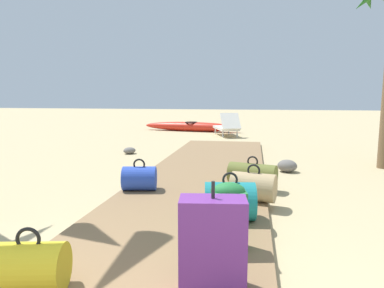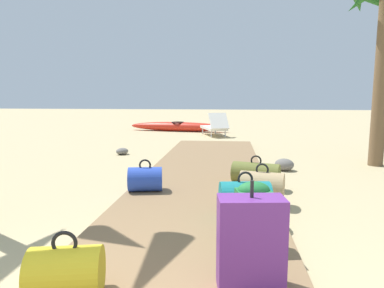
% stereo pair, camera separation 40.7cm
% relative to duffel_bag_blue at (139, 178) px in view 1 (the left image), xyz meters
% --- Properties ---
extents(ground_plane, '(60.00, 60.00, 0.00)m').
position_rel_duffel_bag_blue_xyz_m(ground_plane, '(0.73, -0.01, -0.25)').
color(ground_plane, tan).
extents(boardwalk, '(1.97, 9.08, 0.08)m').
position_rel_duffel_bag_blue_xyz_m(boardwalk, '(0.73, 0.89, -0.21)').
color(boardwalk, olive).
rests_on(boardwalk, ground).
extents(duffel_bag_blue, '(0.50, 0.40, 0.44)m').
position_rel_duffel_bag_blue_xyz_m(duffel_bag_blue, '(0.00, 0.00, 0.00)').
color(duffel_bag_blue, '#2847B7').
rests_on(duffel_bag_blue, boardwalk).
extents(backpack_green, '(0.32, 0.26, 0.58)m').
position_rel_duffel_bag_blue_xyz_m(backpack_green, '(1.34, -1.69, 0.14)').
color(backpack_green, '#237538').
rests_on(backpack_green, boardwalk).
extents(suitcase_purple, '(0.47, 0.29, 0.75)m').
position_rel_duffel_bag_blue_xyz_m(suitcase_purple, '(1.28, -2.34, 0.15)').
color(suitcase_purple, '#6B2D84').
rests_on(suitcase_purple, boardwalk).
extents(duffel_bag_yellow, '(0.51, 0.42, 0.45)m').
position_rel_duffel_bag_blue_xyz_m(duffel_bag_yellow, '(0.10, -2.57, 0.00)').
color(duffel_bag_yellow, gold).
rests_on(duffel_bag_yellow, boardwalk).
extents(duffel_bag_olive, '(0.75, 0.49, 0.42)m').
position_rel_duffel_bag_blue_xyz_m(duffel_bag_olive, '(1.53, 0.58, -0.01)').
color(duffel_bag_olive, olive).
rests_on(duffel_bag_olive, boardwalk).
extents(duffel_bag_tan, '(0.60, 0.46, 0.46)m').
position_rel_duffel_bag_blue_xyz_m(duffel_bag_tan, '(1.54, -0.23, 0.01)').
color(duffel_bag_tan, tan).
rests_on(duffel_bag_tan, boardwalk).
extents(duffel_bag_teal, '(0.57, 0.47, 0.51)m').
position_rel_duffel_bag_blue_xyz_m(duffel_bag_teal, '(1.30, -0.96, 0.03)').
color(duffel_bag_teal, '#197A7F').
rests_on(duffel_bag_teal, boardwalk).
extents(lounge_chair, '(1.06, 1.64, 0.80)m').
position_rel_duffel_bag_blue_xyz_m(lounge_chair, '(0.64, 7.40, 0.08)').
color(lounge_chair, white).
rests_on(lounge_chair, ground).
extents(kayak, '(3.90, 1.16, 0.36)m').
position_rel_duffel_bag_blue_xyz_m(kayak, '(-0.84, 8.84, -0.07)').
color(kayak, red).
rests_on(kayak, ground).
extents(rock_right_far, '(0.46, 0.44, 0.22)m').
position_rel_duffel_bag_blue_xyz_m(rock_right_far, '(2.15, 1.94, -0.14)').
color(rock_right_far, slate).
rests_on(rock_right_far, ground).
extents(rock_left_far, '(0.38, 0.39, 0.15)m').
position_rel_duffel_bag_blue_xyz_m(rock_left_far, '(-1.36, 3.34, -0.17)').
color(rock_left_far, slate).
rests_on(rock_left_far, ground).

